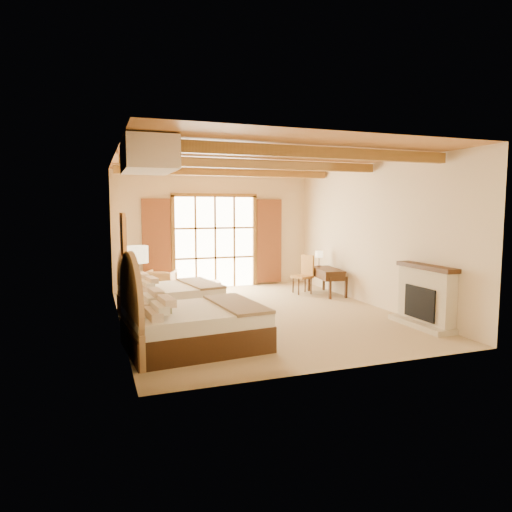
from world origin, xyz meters
name	(u,v)px	position (x,y,z in m)	size (l,w,h in m)	color
floor	(257,314)	(0.00, 0.00, 0.00)	(7.00, 7.00, 0.00)	tan
wall_back	(215,230)	(0.00, 3.50, 1.60)	(5.50, 5.50, 0.00)	beige
wall_left	(118,241)	(-2.75, 0.00, 1.60)	(7.00, 7.00, 0.00)	beige
wall_right	(372,235)	(2.75, 0.00, 1.60)	(7.00, 7.00, 0.00)	beige
ceiling	(257,158)	(0.00, 0.00, 3.20)	(7.00, 7.00, 0.00)	#AC6B3A
ceiling_beams	(257,164)	(0.00, 0.00, 3.08)	(5.39, 4.60, 0.18)	olive
french_doors	(215,243)	(0.00, 3.44, 1.25)	(3.95, 0.08, 2.60)	white
fireplace	(425,299)	(2.60, -2.00, 0.51)	(0.46, 1.40, 1.16)	beige
painting	(123,235)	(-2.70, -0.75, 1.75)	(0.06, 0.95, 0.75)	#E49947
canopy_valance	(148,156)	(-2.40, -2.00, 2.95)	(0.70, 1.40, 0.45)	#F5DFC5
bed_near	(186,323)	(-1.87, -1.84, 0.42)	(2.22, 1.75, 1.38)	#3F2314
bed_far	(164,296)	(-1.83, 0.64, 0.38)	(2.15, 1.74, 1.27)	#3F2314
nightstand	(137,315)	(-2.49, -0.48, 0.27)	(0.46, 0.46, 0.55)	#3F2314
floor_lamp	(138,260)	(-2.50, -1.13, 1.35)	(0.34, 0.34, 1.59)	#33221A
armchair	(161,283)	(-1.60, 2.76, 0.32)	(0.68, 0.70, 0.64)	#AF814C
ottoman	(209,289)	(-0.49, 2.16, 0.19)	(0.52, 0.52, 0.38)	tan
desk	(327,281)	(2.40, 1.42, 0.36)	(0.70, 1.30, 0.67)	#3F2314
desk_chair	(303,282)	(1.89, 1.75, 0.31)	(0.57, 0.56, 0.99)	#A57C33
desk_lamp	(319,255)	(2.43, 1.91, 0.97)	(0.20, 0.20, 0.40)	#33221A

